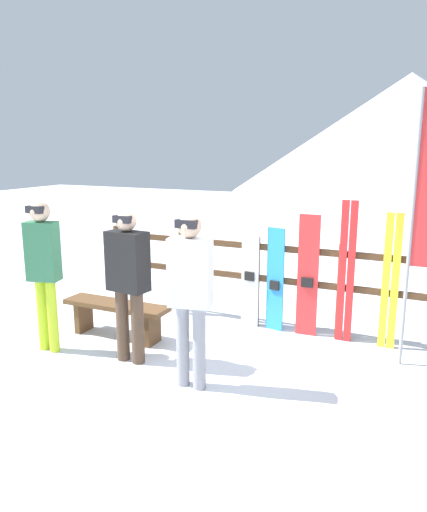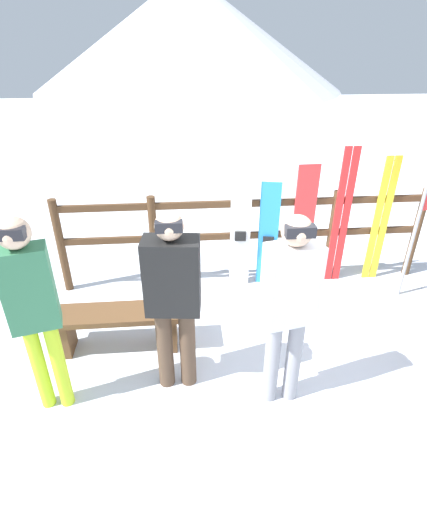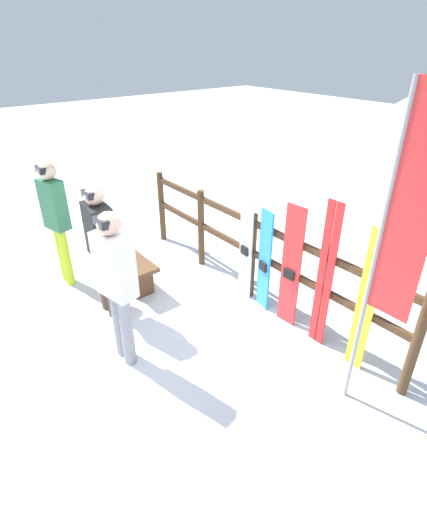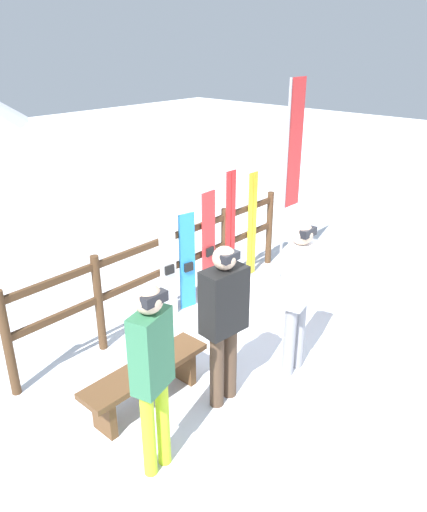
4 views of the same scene
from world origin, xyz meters
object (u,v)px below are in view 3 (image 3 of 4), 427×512
Objects in this scene: person_plaid_green at (55,214)px; snowboard_blue at (265,261)px; ski_pair_red at (325,277)px; person_black at (101,244)px; person_white at (116,279)px; snowboard_red at (291,268)px; bench at (124,259)px; rental_flag at (396,235)px; snowboard_white at (246,245)px; ski_pair_yellow at (366,303)px.

person_plaid_green is 2.89m from snowboard_blue.
ski_pair_red is (3.13, 1.81, -0.20)m from person_plaid_green.
ski_pair_red is (2.06, 1.65, -0.11)m from person_black.
person_white reaches higher than snowboard_red.
bench is 0.79× the size of person_plaid_green.
rental_flag is (2.00, 1.47, 0.80)m from person_white.
bench is 0.91× the size of snowboard_white.
snowboard_blue is (0.25, 1.89, -0.36)m from person_white.
bench is 2.92m from ski_pair_red.
person_black is 2.04m from snowboard_blue.
ski_pair_yellow is (1.78, 0.00, 0.05)m from snowboard_white.
person_black is 0.97× the size of person_white.
rental_flag is at bearing 11.29° from bench.
person_plaid_green is 1.08× the size of ski_pair_yellow.
bench is at bearing -168.71° from rental_flag.
person_plaid_green reaches higher than bench.
person_white is 1.94m from snowboard_blue.
bench is 1.03× the size of snowboard_blue.
person_plaid_green is at bearing -145.75° from snowboard_red.
ski_pair_yellow is (3.16, 1.12, 0.48)m from bench.
snowboard_white is at bearing 179.97° from snowboard_blue.
person_plaid_green is at bearing -140.90° from snowboard_blue.
bench is 1.12m from person_plaid_green.
ski_pair_red is (0.48, 0.00, 0.10)m from snowboard_red.
snowboard_white reaches higher than bench.
ski_pair_red is at bearing 153.33° from rental_flag.
ski_pair_yellow is (0.99, 0.00, 0.04)m from snowboard_red.
snowboard_red reaches higher than snowboard_white.
bench is 0.82× the size of person_black.
snowboard_white is 1.78m from ski_pair_yellow.
person_plaid_green is at bearing -160.78° from rental_flag.
snowboard_red is (1.59, 1.64, -0.22)m from person_black.
person_white is at bearing -143.61° from rental_flag.
person_white is 2.23m from ski_pair_red.
ski_pair_yellow is at bearing 0.14° from snowboard_blue.
person_black is 1.25× the size of snowboard_blue.
person_plaid_green is 1.08m from person_black.
rental_flag is (2.10, -0.42, 1.07)m from snowboard_white.
person_black reaches higher than snowboard_blue.
ski_pair_yellow is 1.15m from rental_flag.
snowboard_blue is at bearing -179.78° from ski_pair_red.
snowboard_white is at bearing 38.93° from bench.
ski_pair_red is at bearing 58.65° from person_white.
snowboard_red is (0.43, 0.00, 0.10)m from snowboard_blue.
ski_pair_yellow is (2.58, 1.65, -0.17)m from person_black.
person_white is (1.49, -0.78, 0.70)m from bench.
snowboard_white is 1.26m from ski_pair_red.
snowboard_blue is 0.93m from ski_pair_red.
person_black reaches higher than ski_pair_yellow.
person_white is at bearing -131.40° from ski_pair_yellow.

